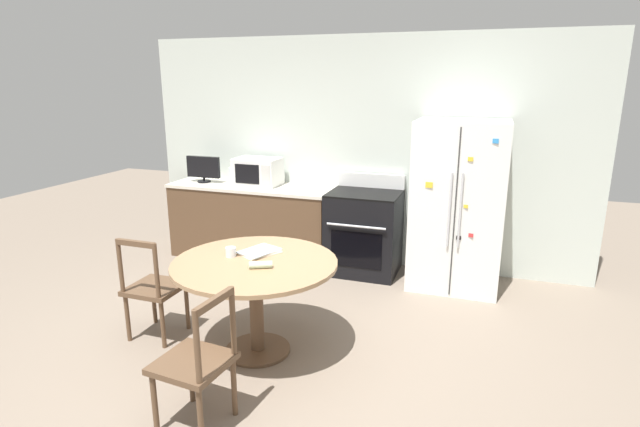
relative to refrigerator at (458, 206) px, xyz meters
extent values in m
plane|color=gray|center=(-1.17, -2.21, -0.86)|extent=(14.00, 14.00, 0.00)
cube|color=silver|center=(-1.17, 0.44, 0.44)|extent=(5.20, 0.10, 2.60)
cube|color=brown|center=(-2.39, 0.08, -0.43)|extent=(1.97, 0.62, 0.86)
cube|color=beige|center=(-2.39, 0.08, 0.02)|extent=(1.99, 0.64, 0.03)
cube|color=white|center=(0.00, 0.00, 0.00)|extent=(0.90, 0.74, 1.73)
cube|color=#333333|center=(0.00, -0.37, 0.00)|extent=(0.01, 0.01, 1.66)
cylinder|color=silver|center=(-0.05, -0.39, 0.04)|extent=(0.02, 0.02, 0.73)
cylinder|color=silver|center=(0.05, -0.39, 0.04)|extent=(0.02, 0.02, 0.73)
cube|color=black|center=(0.05, -0.37, -0.23)|extent=(0.05, 0.01, 0.04)
cube|color=red|center=(0.16, -0.37, -0.19)|extent=(0.04, 0.02, 0.04)
cube|color=yellow|center=(-0.26, -0.37, 0.27)|extent=(0.07, 0.01, 0.06)
cube|color=yellow|center=(0.10, -0.37, 0.54)|extent=(0.05, 0.01, 0.04)
cube|color=#338CD8|center=(0.31, -0.37, 0.71)|extent=(0.05, 0.01, 0.04)
cube|color=yellow|center=(0.10, -0.37, 0.09)|extent=(0.04, 0.02, 0.03)
cube|color=black|center=(-0.99, 0.05, -0.41)|extent=(0.77, 0.64, 0.90)
cube|color=black|center=(-0.99, -0.28, -0.50)|extent=(0.56, 0.01, 0.40)
cylinder|color=silver|center=(-0.99, -0.30, -0.23)|extent=(0.64, 0.02, 0.02)
cube|color=black|center=(-0.99, 0.05, 0.05)|extent=(0.77, 0.64, 0.02)
cube|color=white|center=(-0.99, 0.34, 0.14)|extent=(0.77, 0.06, 0.16)
cube|color=white|center=(-2.32, 0.12, 0.20)|extent=(0.53, 0.37, 0.32)
cube|color=black|center=(-2.37, -0.07, 0.20)|extent=(0.30, 0.01, 0.22)
cube|color=silver|center=(-2.13, -0.07, 0.20)|extent=(0.11, 0.01, 0.23)
cylinder|color=black|center=(-3.02, 0.05, 0.05)|extent=(0.16, 0.16, 0.02)
cylinder|color=black|center=(-3.02, 0.05, 0.08)|extent=(0.03, 0.03, 0.04)
cube|color=black|center=(-3.02, 0.05, 0.22)|extent=(0.43, 0.05, 0.26)
cylinder|color=silver|center=(-2.70, 0.17, 0.12)|extent=(0.07, 0.07, 0.18)
cylinder|color=silver|center=(-2.70, 0.17, 0.25)|extent=(0.03, 0.03, 0.07)
cylinder|color=#262626|center=(-2.70, 0.17, 0.29)|extent=(0.03, 0.03, 0.01)
cylinder|color=#997551|center=(-1.36, -1.92, -0.11)|extent=(1.27, 1.27, 0.03)
cylinder|color=brown|center=(-1.36, -1.92, -0.48)|extent=(0.11, 0.11, 0.71)
cylinder|color=brown|center=(-1.36, -1.92, -0.85)|extent=(0.52, 0.52, 0.03)
cube|color=brown|center=(-1.34, -2.84, -0.43)|extent=(0.46, 0.46, 0.04)
cylinder|color=brown|center=(-1.53, -2.99, -0.66)|extent=(0.04, 0.04, 0.41)
cylinder|color=brown|center=(-1.50, -2.65, -0.66)|extent=(0.04, 0.04, 0.41)
cylinder|color=brown|center=(-1.19, -3.02, -0.66)|extent=(0.04, 0.04, 0.41)
cylinder|color=brown|center=(-1.15, -2.68, -0.66)|extent=(0.04, 0.04, 0.41)
cylinder|color=brown|center=(-1.17, -3.03, -0.19)|extent=(0.04, 0.04, 0.45)
cylinder|color=brown|center=(-1.14, -2.68, -0.19)|extent=(0.04, 0.04, 0.45)
cube|color=brown|center=(-1.15, -2.85, 0.02)|extent=(0.07, 0.35, 0.04)
cube|color=brown|center=(-2.28, -1.95, -0.43)|extent=(0.42, 0.42, 0.04)
cylinder|color=brown|center=(-2.45, -1.78, -0.66)|extent=(0.04, 0.04, 0.41)
cylinder|color=brown|center=(-2.10, -1.78, -0.66)|extent=(0.04, 0.04, 0.41)
cylinder|color=brown|center=(-2.45, -2.12, -0.66)|extent=(0.04, 0.04, 0.41)
cylinder|color=brown|center=(-2.10, -2.12, -0.66)|extent=(0.04, 0.04, 0.41)
cylinder|color=brown|center=(-2.45, -2.14, -0.19)|extent=(0.04, 0.04, 0.45)
cylinder|color=brown|center=(-2.10, -2.14, -0.19)|extent=(0.04, 0.04, 0.45)
cube|color=brown|center=(-2.28, -2.14, 0.02)|extent=(0.34, 0.04, 0.04)
cylinder|color=silver|center=(-1.59, -1.88, -0.06)|extent=(0.08, 0.08, 0.08)
cylinder|color=beige|center=(-1.59, -1.88, -0.08)|extent=(0.07, 0.07, 0.04)
cylinder|color=beige|center=(-1.25, -2.03, -0.07)|extent=(0.18, 0.12, 0.05)
cube|color=white|center=(-1.41, -1.74, -0.09)|extent=(0.34, 0.37, 0.01)
cube|color=beige|center=(-1.41, -1.74, -0.09)|extent=(0.33, 0.37, 0.01)
cube|color=silver|center=(-1.41, -1.74, -0.08)|extent=(0.31, 0.36, 0.01)
camera|label=1|loc=(0.29, -5.15, 1.25)|focal=28.00mm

